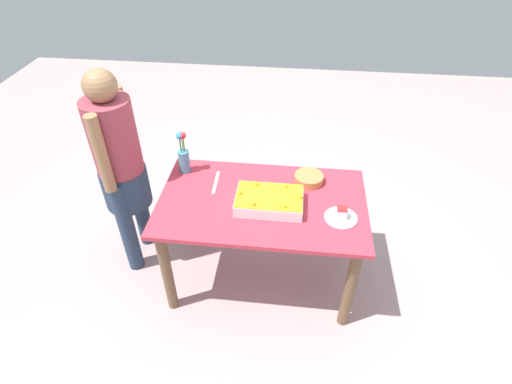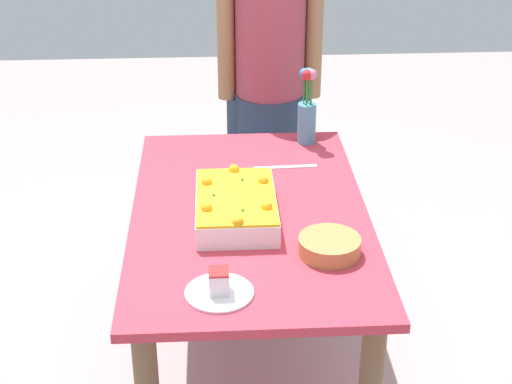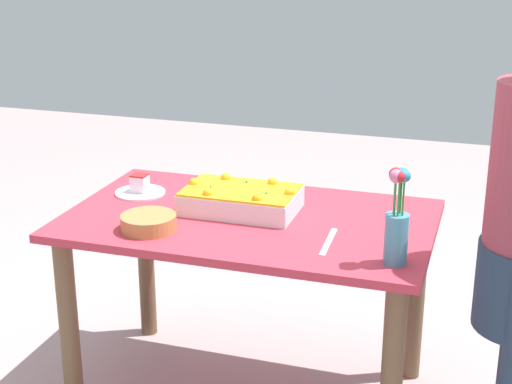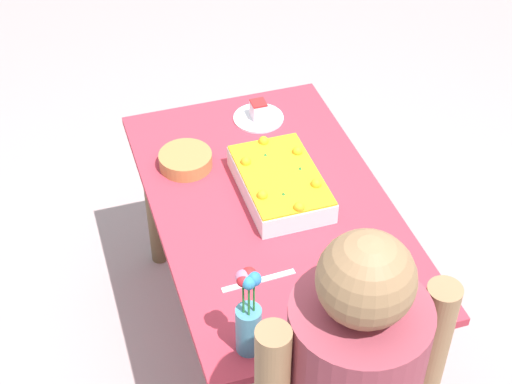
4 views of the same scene
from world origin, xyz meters
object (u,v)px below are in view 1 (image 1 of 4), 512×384
Objects in this scene: sheet_cake at (269,201)px; fruit_bowl at (309,178)px; serving_plate_with_slice at (341,216)px; flower_vase at (183,155)px; cake_knife at (216,182)px; person_standing at (120,163)px.

sheet_cake reaches higher than fruit_bowl.
serving_plate_with_slice is at bearing 171.90° from sheet_cake.
flower_vase reaches higher than serving_plate_with_slice.
cake_knife is 0.29m from flower_vase.
person_standing is (1.24, 0.09, 0.09)m from fruit_bowl.
sheet_cake is 2.11× the size of serving_plate_with_slice.
flower_vase is at bearing 16.69° from person_standing.
serving_plate_with_slice is 0.82× the size of cake_knife.
flower_vase is 0.41m from person_standing.
fruit_bowl is at bearing 4.31° from person_standing.
person_standing reaches higher than cake_knife.
sheet_cake is 0.44m from serving_plate_with_slice.
person_standing is at bearing -10.30° from sheet_cake.
sheet_cake is at bearing 153.48° from flower_vase.
person_standing is at bearing 89.08° from cake_knife.
cake_knife is 1.24× the size of fruit_bowl.
serving_plate_with_slice is 0.13× the size of person_standing.
flower_vase is 0.85m from fruit_bowl.
sheet_cake is at bearing -10.30° from person_standing.
person_standing is at bearing -9.64° from serving_plate_with_slice.
serving_plate_with_slice is 0.39m from fruit_bowl.
sheet_cake is at bearing 48.99° from fruit_bowl.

